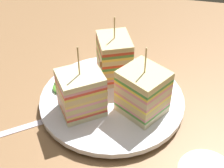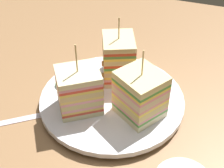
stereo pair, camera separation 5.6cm
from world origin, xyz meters
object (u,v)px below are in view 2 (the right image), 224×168
at_px(plate, 112,100).
at_px(sandwich_wedge_0, 118,59).
at_px(sandwich_wedge_2, 140,94).
at_px(sandwich_wedge_1, 79,90).

bearing_deg(plate, sandwich_wedge_0, 97.76).
relative_size(plate, sandwich_wedge_0, 2.03).
height_order(sandwich_wedge_0, sandwich_wedge_2, same).
relative_size(sandwich_wedge_0, sandwich_wedge_2, 1.00).
height_order(sandwich_wedge_0, sandwich_wedge_1, same).
height_order(plate, sandwich_wedge_2, sandwich_wedge_2).
bearing_deg(sandwich_wedge_1, plate, 10.68).
xyz_separation_m(sandwich_wedge_0, sandwich_wedge_1, (-0.03, -0.10, -0.00)).
relative_size(sandwich_wedge_1, sandwich_wedge_2, 1.01).
bearing_deg(sandwich_wedge_2, sandwich_wedge_0, -18.33).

